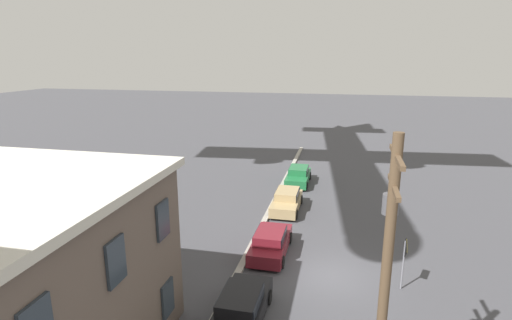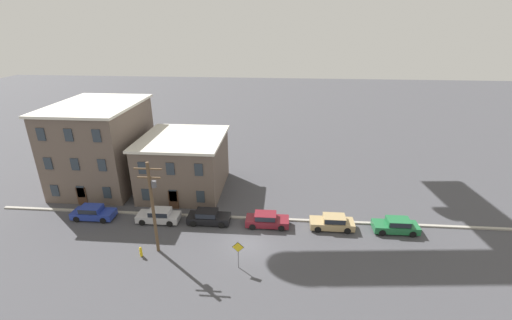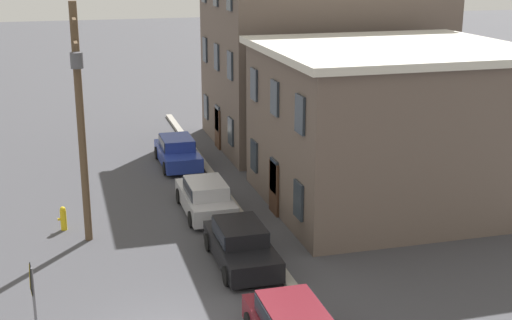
{
  "view_description": "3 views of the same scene",
  "coord_description": "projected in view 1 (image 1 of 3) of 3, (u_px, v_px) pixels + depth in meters",
  "views": [
    {
      "loc": [
        -18.22,
        -0.29,
        10.63
      ],
      "look_at": [
        1.6,
        4.13,
        5.33
      ],
      "focal_mm": 28.0,
      "sensor_mm": 36.0,
      "label": 1
    },
    {
      "loc": [
        2.93,
        -26.74,
        19.68
      ],
      "look_at": [
        0.39,
        4.74,
        6.7
      ],
      "focal_mm": 24.0,
      "sensor_mm": 36.0,
      "label": 2
    },
    {
      "loc": [
        17.66,
        -2.21,
        10.46
      ],
      "look_at": [
        -1.15,
        3.01,
        4.73
      ],
      "focal_mm": 50.0,
      "sensor_mm": 36.0,
      "label": 3
    }
  ],
  "objects": [
    {
      "name": "car_black",
      "position": [
        241.0,
        306.0,
        16.24
      ],
      "size": [
        4.4,
        1.92,
        1.43
      ],
      "color": "black",
      "rests_on": "ground_plane"
    },
    {
      "name": "ground_plane",
      "position": [
        330.0,
        275.0,
        19.95
      ],
      "size": [
        200.0,
        200.0,
        0.0
      ],
      "primitive_type": "plane",
      "color": "#424247"
    },
    {
      "name": "kerb_strip",
      "position": [
        243.0,
        264.0,
        20.88
      ],
      "size": [
        56.0,
        0.36,
        0.16
      ],
      "primitive_type": "cube",
      "color": "#9E998E",
      "rests_on": "ground_plane"
    },
    {
      "name": "caution_sign",
      "position": [
        404.0,
        255.0,
        18.36
      ],
      "size": [
        1.01,
        0.08,
        2.63
      ],
      "color": "slate",
      "rests_on": "ground_plane"
    },
    {
      "name": "car_green",
      "position": [
        298.0,
        175.0,
        34.19
      ],
      "size": [
        4.4,
        1.92,
        1.43
      ],
      "color": "#1E6638",
      "rests_on": "ground_plane"
    },
    {
      "name": "utility_pole",
      "position": [
        386.0,
        273.0,
        10.74
      ],
      "size": [
        2.4,
        0.44,
        8.83
      ],
      "color": "brown",
      "rests_on": "ground_plane"
    },
    {
      "name": "car_maroon",
      "position": [
        271.0,
        241.0,
        21.97
      ],
      "size": [
        4.4,
        1.92,
        1.43
      ],
      "color": "maroon",
      "rests_on": "ground_plane"
    },
    {
      "name": "car_tan",
      "position": [
        287.0,
        200.0,
        28.3
      ],
      "size": [
        4.4,
        1.92,
        1.43
      ],
      "color": "tan",
      "rests_on": "ground_plane"
    }
  ]
}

